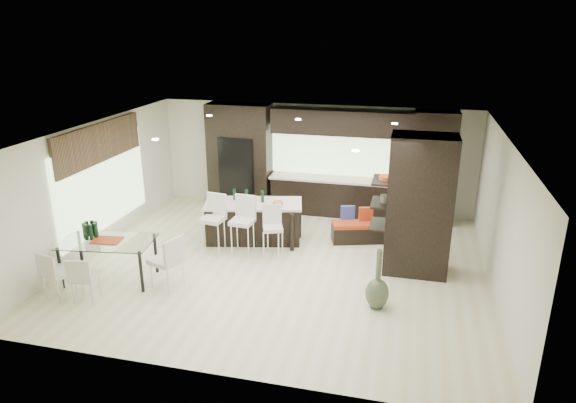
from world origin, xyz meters
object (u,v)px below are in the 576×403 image
(dining_table, at_px, (110,260))
(chair_far, at_px, (58,276))
(stool_mid, at_px, (243,232))
(kitchen_island, at_px, (254,221))
(chair_end, at_px, (167,264))
(stool_left, at_px, (213,229))
(stool_right, at_px, (273,237))
(bench, at_px, (358,232))
(floor_vase, at_px, (378,279))
(chair_near, at_px, (85,280))

(dining_table, distance_m, chair_far, 0.93)
(stool_mid, distance_m, dining_table, 2.66)
(kitchen_island, bearing_deg, chair_end, -122.75)
(dining_table, bearing_deg, stool_left, 41.32)
(stool_left, distance_m, stool_mid, 0.65)
(stool_right, distance_m, bench, 2.04)
(stool_mid, height_order, chair_end, stool_mid)
(kitchen_island, height_order, chair_far, kitchen_island)
(kitchen_island, height_order, stool_left, stool_left)
(bench, bearing_deg, stool_right, -160.31)
(stool_right, bearing_deg, chair_end, -152.41)
(floor_vase, xyz_separation_m, chair_far, (-5.48, -0.95, -0.13))
(chair_far, bearing_deg, bench, 50.30)
(kitchen_island, bearing_deg, floor_vase, -50.92)
(stool_left, xyz_separation_m, dining_table, (-1.42, -1.67, -0.10))
(bench, bearing_deg, chair_end, -154.53)
(stool_left, height_order, stool_right, stool_left)
(kitchen_island, bearing_deg, dining_table, -142.80)
(kitchen_island, height_order, floor_vase, floor_vase)
(stool_mid, height_order, floor_vase, floor_vase)
(chair_near, bearing_deg, floor_vase, 1.67)
(chair_near, distance_m, chair_far, 0.52)
(stool_mid, bearing_deg, stool_left, -175.84)
(stool_left, xyz_separation_m, chair_end, (-0.25, -1.67, -0.03))
(stool_left, xyz_separation_m, stool_mid, (0.65, -0.00, 0.01))
(chair_near, bearing_deg, chair_far, 172.35)
(dining_table, distance_m, chair_end, 1.17)
(floor_vase, bearing_deg, stool_left, 156.98)
(chair_near, bearing_deg, kitchen_island, 48.28)
(dining_table, xyz_separation_m, chair_end, (1.17, 0.00, 0.07))
(stool_right, bearing_deg, kitchen_island, 110.63)
(kitchen_island, distance_m, dining_table, 3.20)
(stool_mid, bearing_deg, kitchen_island, 94.40)
(chair_far, bearing_deg, chair_near, 14.38)
(chair_near, xyz_separation_m, chair_far, (-0.52, -0.01, 0.02))
(stool_mid, relative_size, bench, 0.87)
(floor_vase, bearing_deg, stool_right, 145.73)
(chair_far, bearing_deg, stool_left, 64.67)
(stool_right, relative_size, floor_vase, 0.82)
(dining_table, xyz_separation_m, chair_far, (-0.52, -0.77, 0.01))
(kitchen_island, relative_size, chair_near, 2.70)
(stool_left, height_order, chair_near, stool_left)
(kitchen_island, xyz_separation_m, chair_near, (-2.06, -3.21, -0.05))
(kitchen_island, distance_m, stool_right, 0.99)
(chair_near, bearing_deg, chair_end, 24.08)
(chair_end, bearing_deg, stool_right, -23.73)
(stool_right, xyz_separation_m, chair_end, (-1.54, -1.70, 0.03))
(stool_left, xyz_separation_m, stool_right, (1.29, 0.03, -0.06))
(chair_far, bearing_deg, kitchen_island, 64.30)
(floor_vase, bearing_deg, chair_far, -170.21)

